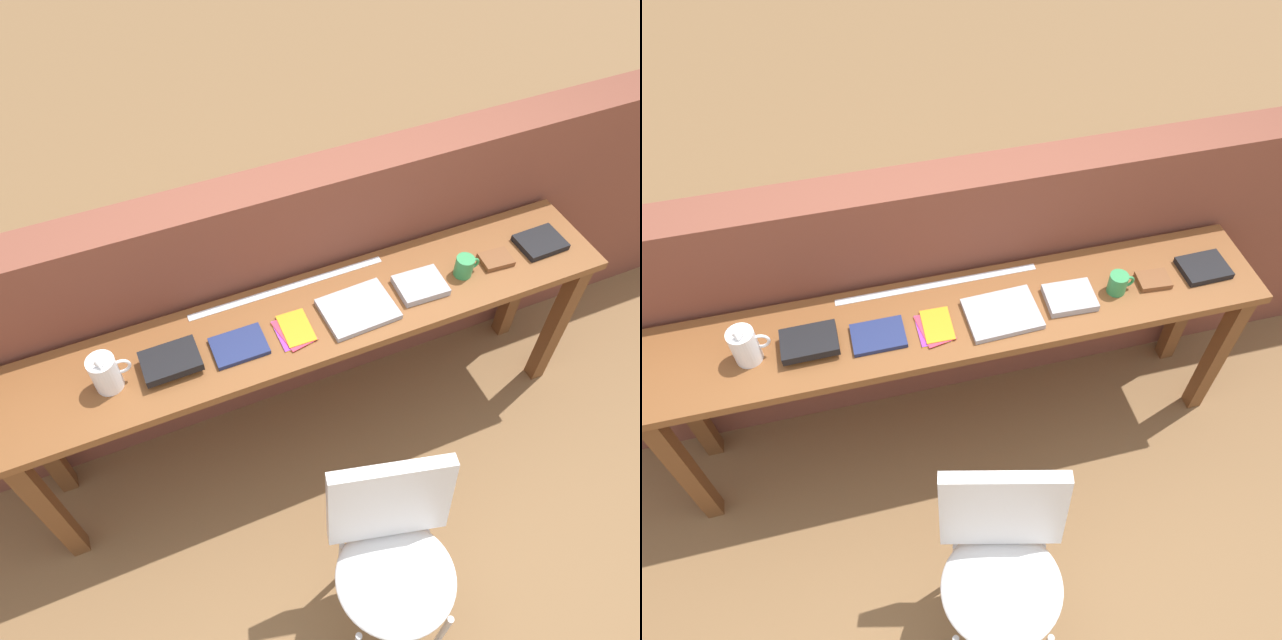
# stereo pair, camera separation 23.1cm
# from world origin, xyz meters

# --- Properties ---
(ground_plane) EXTENTS (40.00, 40.00, 0.00)m
(ground_plane) POSITION_xyz_m (0.00, 0.00, 0.00)
(ground_plane) COLOR brown
(brick_wall_back) EXTENTS (6.00, 0.20, 1.29)m
(brick_wall_back) POSITION_xyz_m (0.00, 0.64, 0.65)
(brick_wall_back) COLOR brown
(brick_wall_back) RESTS_ON ground
(sideboard) EXTENTS (2.50, 0.44, 0.88)m
(sideboard) POSITION_xyz_m (0.00, 0.30, 0.74)
(sideboard) COLOR brown
(sideboard) RESTS_ON ground
(chair_white_moulded) EXTENTS (0.53, 0.54, 0.89)m
(chair_white_moulded) POSITION_xyz_m (-0.05, -0.55, 0.53)
(chair_white_moulded) COLOR white
(chair_white_moulded) RESTS_ON ground
(pitcher_white) EXTENTS (0.14, 0.10, 0.18)m
(pitcher_white) POSITION_xyz_m (-0.80, 0.28, 0.96)
(pitcher_white) COLOR white
(pitcher_white) RESTS_ON sideboard
(book_stack_leftmost) EXTENTS (0.21, 0.16, 0.06)m
(book_stack_leftmost) POSITION_xyz_m (-0.58, 0.28, 0.91)
(book_stack_leftmost) COLOR gold
(book_stack_leftmost) RESTS_ON sideboard
(magazine_cycling) EXTENTS (0.20, 0.15, 0.02)m
(magazine_cycling) POSITION_xyz_m (-0.33, 0.26, 0.89)
(magazine_cycling) COLOR navy
(magazine_cycling) RESTS_ON sideboard
(pamphlet_pile_colourful) EXTENTS (0.14, 0.18, 0.01)m
(pamphlet_pile_colourful) POSITION_xyz_m (-0.11, 0.25, 0.89)
(pamphlet_pile_colourful) COLOR yellow
(pamphlet_pile_colourful) RESTS_ON sideboard
(book_open_centre) EXTENTS (0.29, 0.23, 0.02)m
(book_open_centre) POSITION_xyz_m (0.16, 0.25, 0.89)
(book_open_centre) COLOR #9E9EA3
(book_open_centre) RESTS_ON sideboard
(book_grey_hardcover) EXTENTS (0.20, 0.16, 0.03)m
(book_grey_hardcover) POSITION_xyz_m (0.45, 0.26, 0.90)
(book_grey_hardcover) COLOR #9E9EA3
(book_grey_hardcover) RESTS_ON sideboard
(mug) EXTENTS (0.11, 0.08, 0.09)m
(mug) POSITION_xyz_m (0.65, 0.26, 0.92)
(mug) COLOR #338C4C
(mug) RESTS_ON sideboard
(leather_journal_brown) EXTENTS (0.14, 0.11, 0.02)m
(leather_journal_brown) POSITION_xyz_m (0.81, 0.27, 0.89)
(leather_journal_brown) COLOR brown
(leather_journal_brown) RESTS_ON sideboard
(book_repair_rightmost) EXTENTS (0.20, 0.16, 0.03)m
(book_repair_rightmost) POSITION_xyz_m (1.04, 0.28, 0.89)
(book_repair_rightmost) COLOR black
(book_repair_rightmost) RESTS_ON sideboard
(ruler_metal_back_edge) EXTENTS (0.84, 0.03, 0.00)m
(ruler_metal_back_edge) POSITION_xyz_m (-0.05, 0.47, 0.88)
(ruler_metal_back_edge) COLOR silver
(ruler_metal_back_edge) RESTS_ON sideboard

